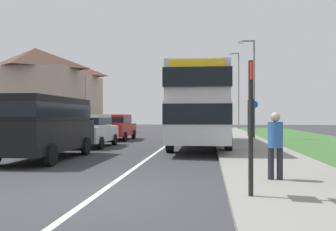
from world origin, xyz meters
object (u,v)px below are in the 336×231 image
double_decker_bus (200,105)px  street_lamp_mid (252,82)px  parked_car_red (117,126)px  pedestrian_at_stop (275,142)px  cycle_route_sign (254,118)px  parked_car_white (91,129)px  bus_stop_sign (251,118)px  parked_van_black (45,123)px  street_lamp_far (238,87)px

double_decker_bus → street_lamp_mid: 7.19m
parked_car_red → pedestrian_at_stop: bearing=-63.5°
parked_car_red → pedestrian_at_stop: (7.50, -15.07, 0.06)m
pedestrian_at_stop → parked_car_red: bearing=116.5°
cycle_route_sign → parked_car_red: bearing=179.7°
pedestrian_at_stop → street_lamp_mid: 16.80m
parked_car_white → bus_stop_sign: bearing=-59.6°
parked_van_black → parked_car_white: 5.47m
cycle_route_sign → street_lamp_mid: bearing=88.3°
parked_van_black → street_lamp_mid: bearing=54.5°
parked_car_white → bus_stop_sign: (6.71, -11.41, 0.63)m
street_lamp_mid → street_lamp_far: bearing=88.9°
parked_car_white → street_lamp_mid: 11.64m
parked_car_white → parked_car_red: parked_car_red is taller
pedestrian_at_stop → cycle_route_sign: cycle_route_sign is taller
parked_car_white → double_decker_bus: bearing=8.2°
parked_van_black → parked_car_red: 10.96m
bus_stop_sign → parked_car_white: bearing=120.4°
street_lamp_mid → street_lamp_far: size_ratio=0.78×
street_lamp_mid → parked_car_white: bearing=-142.1°
parked_van_black → pedestrian_at_stop: (7.41, -4.12, -0.37)m
parked_car_red → street_lamp_mid: bearing=9.1°
parked_van_black → parked_car_white: (-0.06, 5.45, -0.43)m
double_decker_bus → parked_car_white: bearing=-171.8°
bus_stop_sign → street_lamp_far: size_ratio=0.31×
parked_car_white → pedestrian_at_stop: (7.47, -9.57, 0.06)m
bus_stop_sign → cycle_route_sign: (2.13, 16.86, -0.11)m
double_decker_bus → parked_car_white: double_decker_bus is taller
street_lamp_far → parked_car_white: bearing=-111.8°
street_lamp_far → parked_van_black: bearing=-107.8°
pedestrian_at_stop → street_lamp_far: bearing=87.0°
parked_car_white → bus_stop_sign: 13.25m
parked_car_red → bus_stop_sign: size_ratio=1.69×
double_decker_bus → parked_car_white: size_ratio=2.71×
street_lamp_mid → street_lamp_far: (0.30, 16.03, 0.94)m
bus_stop_sign → parked_van_black: bearing=138.1°
double_decker_bus → street_lamp_mid: (3.35, 6.13, 1.72)m
street_lamp_far → bus_stop_sign: bearing=-94.1°
parked_van_black → parked_car_white: size_ratio=1.29×
double_decker_bus → pedestrian_at_stop: bearing=-79.4°
parked_car_white → street_lamp_far: 25.02m
pedestrian_at_stop → street_lamp_mid: size_ratio=0.25×
parked_van_black → parked_car_white: parked_van_black is taller
cycle_route_sign → street_lamp_far: street_lamp_far is taller
parked_car_red → street_lamp_far: street_lamp_far is taller
parked_car_white → pedestrian_at_stop: size_ratio=2.53×
pedestrian_at_stop → bus_stop_sign: 2.07m
parked_van_black → street_lamp_mid: size_ratio=0.82×
parked_car_white → street_lamp_far: size_ratio=0.50×
double_decker_bus → parked_van_black: 8.35m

